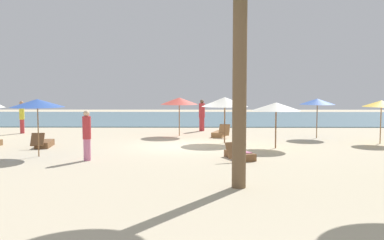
{
  "coord_description": "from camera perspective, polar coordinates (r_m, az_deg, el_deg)",
  "views": [
    {
      "loc": [
        0.81,
        -20.42,
        2.9
      ],
      "look_at": [
        0.59,
        1.76,
        1.1
      ],
      "focal_mm": 41.33,
      "sensor_mm": 36.0,
      "label": 1
    }
  ],
  "objects": [
    {
      "name": "umbrella_5",
      "position": [
        21.8,
        4.25,
        2.35
      ],
      "size": [
        2.29,
        2.29,
        2.27
      ],
      "color": "brown",
      "rests_on": "ground_plane"
    },
    {
      "name": "person_0",
      "position": [
        17.22,
        -13.42,
        -1.88
      ],
      "size": [
        0.42,
        0.42,
        1.91
      ],
      "color": "#D17299",
      "rests_on": "ground_plane"
    },
    {
      "name": "person_2",
      "position": [
        27.42,
        1.28,
        0.63
      ],
      "size": [
        0.53,
        0.53,
        1.95
      ],
      "color": "#BF3338",
      "rests_on": "ground_plane"
    },
    {
      "name": "ground_plane",
      "position": [
        20.64,
        -1.69,
        -3.44
      ],
      "size": [
        60.0,
        60.0,
        0.0
      ],
      "primitive_type": "plane",
      "color": "beige"
    },
    {
      "name": "person_3",
      "position": [
        27.93,
        -21.1,
        0.41
      ],
      "size": [
        0.4,
        0.4,
        1.91
      ],
      "color": "#BF3338",
      "rests_on": "ground_plane"
    },
    {
      "name": "ocean_water",
      "position": [
        37.54,
        -0.67,
        0.25
      ],
      "size": [
        48.0,
        16.0,
        0.06
      ],
      "primitive_type": "cube",
      "color": "slate",
      "rests_on": "ground_plane"
    },
    {
      "name": "umbrella_1",
      "position": [
        24.78,
        -1.66,
        2.47
      ],
      "size": [
        2.1,
        2.1,
        2.16
      ],
      "color": "olive",
      "rests_on": "ground_plane"
    },
    {
      "name": "lounger_3",
      "position": [
        21.57,
        -18.56,
        -2.87
      ],
      "size": [
        0.77,
        1.72,
        0.71
      ],
      "color": "brown",
      "rests_on": "ground_plane"
    },
    {
      "name": "lounger_1",
      "position": [
        17.25,
        6.11,
        -4.47
      ],
      "size": [
        1.21,
        1.75,
        0.73
      ],
      "color": "brown",
      "rests_on": "ground_plane"
    },
    {
      "name": "umbrella_3",
      "position": [
        23.44,
        23.24,
        1.95
      ],
      "size": [
        1.8,
        1.8,
        2.11
      ],
      "color": "olive",
      "rests_on": "ground_plane"
    },
    {
      "name": "umbrella_4",
      "position": [
        20.27,
        10.8,
        1.71
      ],
      "size": [
        2.19,
        2.19,
        2.08
      ],
      "color": "brown",
      "rests_on": "ground_plane"
    },
    {
      "name": "lounger_0",
      "position": [
        24.54,
        3.67,
        -1.76
      ],
      "size": [
        1.05,
        1.74,
        0.74
      ],
      "color": "olive",
      "rests_on": "ground_plane"
    },
    {
      "name": "umbrella_2",
      "position": [
        24.61,
        15.87,
        2.3
      ],
      "size": [
        1.87,
        1.87,
        2.13
      ],
      "color": "brown",
      "rests_on": "ground_plane"
    },
    {
      "name": "umbrella_6",
      "position": [
        18.63,
        -19.32,
        2.06
      ],
      "size": [
        2.12,
        2.12,
        2.31
      ],
      "color": "olive",
      "rests_on": "ground_plane"
    }
  ]
}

